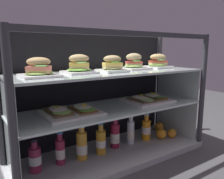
# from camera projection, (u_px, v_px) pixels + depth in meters

# --- Properties ---
(ground_plane) EXTENTS (6.00, 6.00, 0.02)m
(ground_plane) POSITION_uv_depth(u_px,v_px,m) (112.00, 158.00, 1.62)
(ground_plane) COLOR #424144
(ground_plane) RESTS_ON ground
(case_base_deck) EXTENTS (1.39, 0.50, 0.04)m
(case_base_deck) POSITION_uv_depth(u_px,v_px,m) (112.00, 154.00, 1.61)
(case_base_deck) COLOR #B3B5B7
(case_base_deck) RESTS_ON ground
(case_frame) EXTENTS (1.39, 0.50, 0.87)m
(case_frame) POSITION_uv_depth(u_px,v_px,m) (103.00, 88.00, 1.63)
(case_frame) COLOR #333338
(case_frame) RESTS_ON ground
(riser_lower_tier) EXTENTS (1.32, 0.43, 0.31)m
(riser_lower_tier) POSITION_uv_depth(u_px,v_px,m) (112.00, 130.00, 1.58)
(riser_lower_tier) COLOR silver
(riser_lower_tier) RESTS_ON case_base_deck
(shelf_lower_glass) EXTENTS (1.34, 0.44, 0.01)m
(shelf_lower_glass) POSITION_uv_depth(u_px,v_px,m) (112.00, 108.00, 1.55)
(shelf_lower_glass) COLOR silver
(shelf_lower_glass) RESTS_ON riser_lower_tier
(riser_upper_tier) EXTENTS (1.32, 0.43, 0.23)m
(riser_upper_tier) POSITION_uv_depth(u_px,v_px,m) (112.00, 90.00, 1.53)
(riser_upper_tier) COLOR silver
(riser_upper_tier) RESTS_ON shelf_lower_glass
(shelf_upper_glass) EXTENTS (1.34, 0.44, 0.01)m
(shelf_upper_glass) POSITION_uv_depth(u_px,v_px,m) (112.00, 73.00, 1.51)
(shelf_upper_glass) COLOR silver
(shelf_upper_glass) RESTS_ON riser_upper_tier
(plated_roll_sandwich_mid_left) EXTENTS (0.20, 0.20, 0.11)m
(plated_roll_sandwich_mid_left) POSITION_uv_depth(u_px,v_px,m) (39.00, 69.00, 1.21)
(plated_roll_sandwich_mid_left) COLOR white
(plated_roll_sandwich_mid_left) RESTS_ON shelf_upper_glass
(plated_roll_sandwich_near_left_corner) EXTENTS (0.19, 0.19, 0.12)m
(plated_roll_sandwich_near_left_corner) POSITION_uv_depth(u_px,v_px,m) (79.00, 66.00, 1.39)
(plated_roll_sandwich_near_left_corner) COLOR white
(plated_roll_sandwich_near_left_corner) RESTS_ON shelf_upper_glass
(plated_roll_sandwich_near_right_corner) EXTENTS (0.17, 0.17, 0.11)m
(plated_roll_sandwich_near_right_corner) POSITION_uv_depth(u_px,v_px,m) (112.00, 65.00, 1.48)
(plated_roll_sandwich_near_right_corner) COLOR white
(plated_roll_sandwich_near_right_corner) RESTS_ON shelf_upper_glass
(plated_roll_sandwich_center) EXTENTS (0.20, 0.20, 0.12)m
(plated_roll_sandwich_center) POSITION_uv_depth(u_px,v_px,m) (134.00, 64.00, 1.68)
(plated_roll_sandwich_center) COLOR white
(plated_roll_sandwich_center) RESTS_ON shelf_upper_glass
(plated_roll_sandwich_left_of_center) EXTENTS (0.18, 0.18, 0.11)m
(plated_roll_sandwich_left_of_center) POSITION_uv_depth(u_px,v_px,m) (158.00, 62.00, 1.79)
(plated_roll_sandwich_left_of_center) COLOR white
(plated_roll_sandwich_left_of_center) RESTS_ON shelf_upper_glass
(open_sandwich_tray_far_left) EXTENTS (0.34, 0.29, 0.06)m
(open_sandwich_tray_far_left) POSITION_uv_depth(u_px,v_px,m) (71.00, 111.00, 1.38)
(open_sandwich_tray_far_left) COLOR white
(open_sandwich_tray_far_left) RESTS_ON shelf_lower_glass
(open_sandwich_tray_right_of_center) EXTENTS (0.34, 0.29, 0.06)m
(open_sandwich_tray_right_of_center) POSITION_uv_depth(u_px,v_px,m) (148.00, 99.00, 1.70)
(open_sandwich_tray_right_of_center) COLOR white
(open_sandwich_tray_right_of_center) RESTS_ON shelf_lower_glass
(juice_bottle_near_post) EXTENTS (0.07, 0.07, 0.20)m
(juice_bottle_near_post) POSITION_uv_depth(u_px,v_px,m) (35.00, 159.00, 1.33)
(juice_bottle_near_post) COLOR #8F2848
(juice_bottle_near_post) RESTS_ON case_base_deck
(juice_bottle_tucked_behind) EXTENTS (0.06, 0.06, 0.21)m
(juice_bottle_tucked_behind) POSITION_uv_depth(u_px,v_px,m) (60.00, 151.00, 1.42)
(juice_bottle_tucked_behind) COLOR #9C2743
(juice_bottle_tucked_behind) RESTS_ON case_base_deck
(juice_bottle_front_middle) EXTENTS (0.07, 0.07, 0.23)m
(juice_bottle_front_middle) POSITION_uv_depth(u_px,v_px,m) (82.00, 145.00, 1.48)
(juice_bottle_front_middle) COLOR gold
(juice_bottle_front_middle) RESTS_ON case_base_deck
(juice_bottle_back_left) EXTENTS (0.07, 0.07, 0.22)m
(juice_bottle_back_left) POSITION_uv_depth(u_px,v_px,m) (101.00, 141.00, 1.56)
(juice_bottle_back_left) COLOR gold
(juice_bottle_back_left) RESTS_ON case_base_deck
(juice_bottle_front_right_end) EXTENTS (0.07, 0.07, 0.24)m
(juice_bottle_front_right_end) POSITION_uv_depth(u_px,v_px,m) (115.00, 135.00, 1.66)
(juice_bottle_front_right_end) COLOR maroon
(juice_bottle_front_right_end) RESTS_ON case_base_deck
(juice_bottle_back_center) EXTENTS (0.06, 0.06, 0.22)m
(juice_bottle_back_center) POSITION_uv_depth(u_px,v_px,m) (131.00, 132.00, 1.74)
(juice_bottle_back_center) COLOR white
(juice_bottle_back_center) RESTS_ON case_base_deck
(juice_bottle_front_fourth) EXTENTS (0.07, 0.07, 0.21)m
(juice_bottle_front_fourth) POSITION_uv_depth(u_px,v_px,m) (146.00, 129.00, 1.80)
(juice_bottle_front_fourth) COLOR orange
(juice_bottle_front_fourth) RESTS_ON case_base_deck
(orange_fruit_beside_bottles) EXTENTS (0.08, 0.08, 0.08)m
(orange_fruit_beside_bottles) POSITION_uv_depth(u_px,v_px,m) (159.00, 127.00, 1.99)
(orange_fruit_beside_bottles) COLOR orange
(orange_fruit_beside_bottles) RESTS_ON case_base_deck
(orange_fruit_near_left_post) EXTENTS (0.08, 0.08, 0.08)m
(orange_fruit_near_left_post) POSITION_uv_depth(u_px,v_px,m) (161.00, 134.00, 1.83)
(orange_fruit_near_left_post) COLOR orange
(orange_fruit_near_left_post) RESTS_ON case_base_deck
(orange_fruit_rolled_forward) EXTENTS (0.07, 0.07, 0.07)m
(orange_fruit_rolled_forward) POSITION_uv_depth(u_px,v_px,m) (172.00, 133.00, 1.85)
(orange_fruit_rolled_forward) COLOR orange
(orange_fruit_rolled_forward) RESTS_ON case_base_deck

